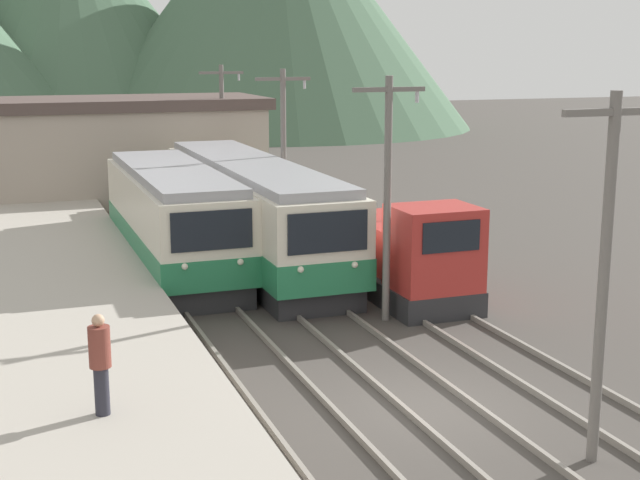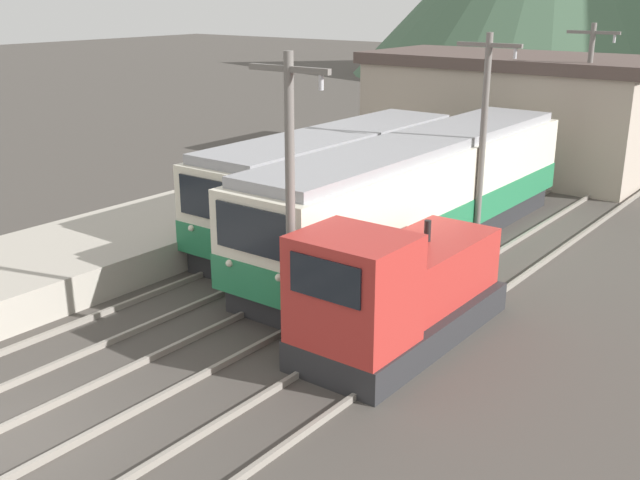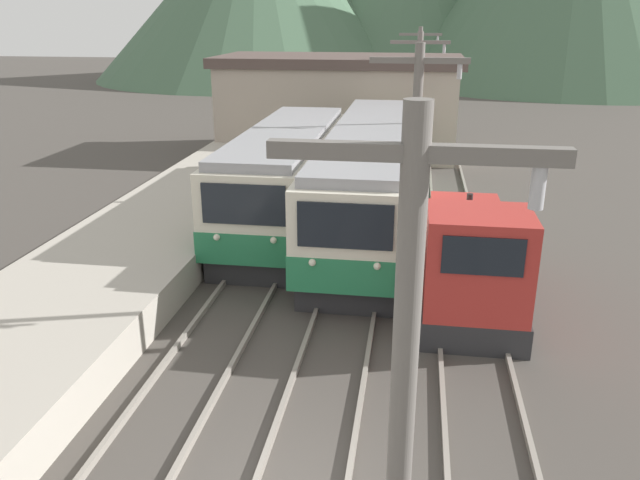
# 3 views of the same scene
# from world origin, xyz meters

# --- Properties ---
(commuter_train_left) EXTENTS (2.84, 11.13, 3.43)m
(commuter_train_left) POSITION_xyz_m (-2.60, 13.20, 1.61)
(commuter_train_left) COLOR #28282B
(commuter_train_left) RESTS_ON ground
(commuter_train_center) EXTENTS (2.84, 15.11, 3.47)m
(commuter_train_center) POSITION_xyz_m (0.20, 13.78, 1.62)
(commuter_train_center) COLOR #28282B
(commuter_train_center) RESTS_ON ground
(shunting_locomotive) EXTENTS (2.40, 5.99, 3.00)m
(shunting_locomotive) POSITION_xyz_m (3.20, 7.68, 1.21)
(shunting_locomotive) COLOR #28282B
(shunting_locomotive) RESTS_ON ground
(catenary_mast_near) EXTENTS (2.00, 0.20, 6.52)m
(catenary_mast_near) POSITION_xyz_m (1.71, -3.15, 3.57)
(catenary_mast_near) COLOR slate
(catenary_mast_near) RESTS_ON ground
(catenary_mast_mid) EXTENTS (2.00, 0.20, 6.52)m
(catenary_mast_mid) POSITION_xyz_m (1.71, 5.82, 3.57)
(catenary_mast_mid) COLOR slate
(catenary_mast_mid) RESTS_ON ground
(catenary_mast_far) EXTENTS (2.00, 0.20, 6.52)m
(catenary_mast_far) POSITION_xyz_m (1.71, 14.80, 3.57)
(catenary_mast_far) COLOR slate
(catenary_mast_far) RESTS_ON ground
(catenary_mast_distant) EXTENTS (2.00, 0.20, 6.52)m
(catenary_mast_distant) POSITION_xyz_m (1.71, 23.77, 3.57)
(catenary_mast_distant) COLOR slate
(catenary_mast_distant) RESTS_ON ground
(station_building) EXTENTS (12.60, 6.30, 5.05)m
(station_building) POSITION_xyz_m (-2.36, 26.00, 2.55)
(station_building) COLOR #AD9E8E
(station_building) RESTS_ON ground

